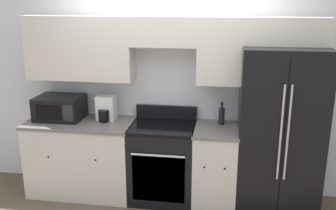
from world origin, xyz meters
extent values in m
cube|color=silver|center=(0.00, 0.66, 1.30)|extent=(8.00, 0.06, 2.60)
cube|color=beige|center=(-1.07, 0.46, 1.78)|extent=(1.26, 0.33, 0.74)
cube|color=beige|center=(-0.06, 0.46, 1.98)|extent=(0.75, 0.33, 0.33)
cube|color=beige|center=(1.00, 0.46, 1.78)|extent=(1.38, 0.33, 0.74)
cube|color=beige|center=(-1.07, 0.31, 0.44)|extent=(1.26, 0.62, 0.89)
cube|color=slate|center=(-1.07, 0.31, 0.90)|extent=(1.28, 0.64, 0.03)
sphere|color=black|center=(-1.35, 0.00, 0.58)|extent=(0.03, 0.03, 0.03)
sphere|color=black|center=(-0.78, 0.00, 0.58)|extent=(0.03, 0.03, 0.03)
cube|color=beige|center=(0.55, 0.31, 0.44)|extent=(0.49, 0.62, 0.89)
cube|color=slate|center=(0.55, 0.31, 0.90)|extent=(0.51, 0.64, 0.03)
sphere|color=black|center=(0.45, 0.00, 0.58)|extent=(0.03, 0.03, 0.03)
sphere|color=black|center=(0.66, 0.00, 0.58)|extent=(0.03, 0.03, 0.03)
cube|color=black|center=(-0.06, 0.31, 0.44)|extent=(0.75, 0.62, 0.88)
cube|color=black|center=(-0.06, 0.01, 0.40)|extent=(0.60, 0.01, 0.56)
cube|color=black|center=(-0.06, 0.31, 0.90)|extent=(0.75, 0.62, 0.04)
cube|color=black|center=(-0.06, 0.59, 1.00)|extent=(0.75, 0.04, 0.16)
cylinder|color=silver|center=(-0.06, -0.02, 0.69)|extent=(0.60, 0.02, 0.02)
cube|color=black|center=(1.25, 0.35, 0.93)|extent=(0.90, 0.70, 1.85)
cube|color=black|center=(1.25, 0.00, 0.93)|extent=(0.01, 0.01, 1.70)
cylinder|color=#B7B7BC|center=(1.21, -0.02, 1.02)|extent=(0.02, 0.02, 1.02)
cylinder|color=#B7B7BC|center=(1.28, -0.02, 1.02)|extent=(0.02, 0.02, 1.02)
cube|color=black|center=(-1.34, 0.38, 1.06)|extent=(0.55, 0.42, 0.28)
cube|color=black|center=(-1.39, 0.17, 1.06)|extent=(0.30, 0.01, 0.18)
cube|color=#262628|center=(-1.15, 0.17, 1.06)|extent=(0.12, 0.01, 0.20)
cylinder|color=black|center=(0.61, 0.46, 1.02)|extent=(0.07, 0.07, 0.19)
cylinder|color=black|center=(0.61, 0.46, 1.14)|extent=(0.03, 0.03, 0.05)
cylinder|color=black|center=(0.61, 0.46, 1.18)|extent=(0.03, 0.03, 0.02)
cube|color=white|center=(-0.77, 0.44, 1.07)|extent=(0.22, 0.18, 0.29)
cylinder|color=black|center=(-0.77, 0.34, 1.00)|extent=(0.13, 0.13, 0.13)
camera|label=1|loc=(0.62, -3.72, 2.34)|focal=40.00mm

